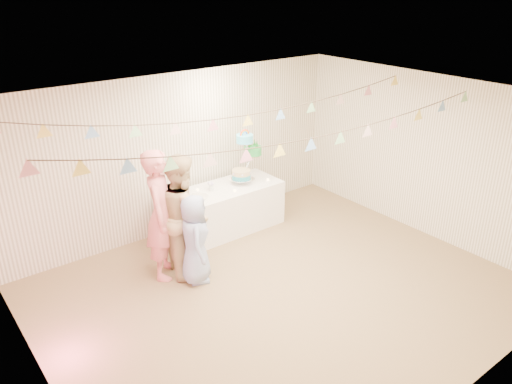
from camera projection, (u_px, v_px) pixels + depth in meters
floor at (281, 292)px, 6.76m from camera, size 6.00×6.00×0.00m
ceiling at (285, 102)px, 5.72m from camera, size 6.00×6.00×0.00m
back_wall at (182, 153)px, 8.05m from camera, size 6.00×6.00×0.00m
front_wall at (466, 299)px, 4.43m from camera, size 6.00×6.00×0.00m
left_wall at (33, 290)px, 4.55m from camera, size 5.00×5.00×0.00m
right_wall at (426, 156)px, 7.93m from camera, size 5.00×5.00×0.00m
table at (222, 210)px, 8.25m from camera, size 2.02×0.81×0.76m
cake_stand at (247, 157)px, 8.28m from camera, size 0.75×0.44×0.84m
cake_bottom at (242, 179)px, 8.28m from camera, size 0.31×0.31×0.15m
cake_middle at (252, 157)px, 8.47m from camera, size 0.27×0.27×0.22m
cake_top_tier at (245, 146)px, 8.14m from camera, size 0.25×0.25×0.19m
platter at (198, 197)px, 7.79m from camera, size 0.32×0.32×0.02m
posy at (211, 186)px, 8.01m from camera, size 0.13×0.13×0.15m
person_adult_a at (162, 215)px, 6.81m from camera, size 0.78×0.81×1.87m
person_adult_b at (183, 214)px, 6.95m from camera, size 0.86×1.00×1.76m
person_child at (195, 239)px, 6.78m from camera, size 0.64×0.74×1.29m
bunting_back at (230, 106)px, 6.61m from camera, size 5.60×1.10×0.40m
bunting_front at (296, 130)px, 5.69m from camera, size 5.60×0.90×0.36m
tealight_0 at (184, 204)px, 7.53m from camera, size 0.04×0.04×0.03m
tealight_1 at (198, 190)px, 8.02m from camera, size 0.04×0.04×0.03m
tealight_2 at (235, 191)px, 7.99m from camera, size 0.04×0.04×0.03m
tealight_3 at (232, 179)px, 8.45m from camera, size 0.04×0.04×0.03m
tealight_4 at (268, 179)px, 8.42m from camera, size 0.04×0.04×0.03m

